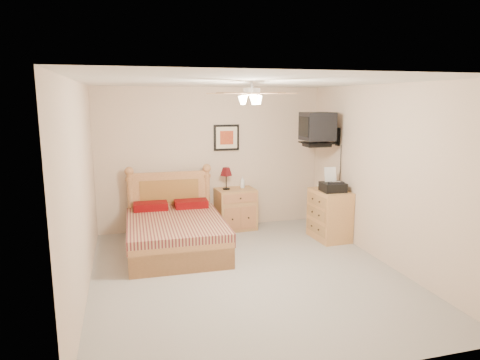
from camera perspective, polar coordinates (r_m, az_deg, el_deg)
The scene contains 17 objects.
floor at distance 5.84m, azimuth 0.87°, elevation -12.39°, with size 4.50×4.50×0.00m, color gray.
ceiling at distance 5.37m, azimuth 0.95°, elevation 12.95°, with size 4.00×4.50×0.04m, color white.
wall_back at distance 7.63m, azimuth -3.81°, elevation 2.86°, with size 4.00×0.04×2.50m, color beige.
wall_front at distance 3.43m, azimuth 11.53°, elevation -7.18°, with size 4.00×0.04×2.50m, color beige.
wall_left at distance 5.28m, azimuth -20.42°, elevation -1.33°, with size 0.04×4.50×2.50m, color beige.
wall_right at distance 6.32m, azimuth 18.62°, elevation 0.67°, with size 0.04×4.50×2.50m, color beige.
bed at distance 6.54m, azimuth -8.64°, elevation -4.41°, with size 1.41×1.85×1.20m, color #A2683C, non-canonical shape.
nightstand at distance 7.65m, azimuth -0.59°, elevation -3.87°, with size 0.67×0.50×0.73m, color #9E783E.
table_lamp at distance 7.51m, azimuth -1.85°, elevation 0.21°, with size 0.21×0.21×0.39m, color #590F13, non-canonical shape.
lotion_bottle at distance 7.63m, azimuth 0.33°, elevation -0.30°, with size 0.08×0.08×0.21m, color white.
framed_picture at distance 7.62m, azimuth -1.82°, elevation 5.67°, with size 0.46×0.04×0.46m, color black.
dresser at distance 7.23m, azimuth 11.86°, elevation -4.56°, with size 0.48×0.70×0.82m, color #B4774B.
fax_machine at distance 7.03m, azimuth 12.31°, elevation 0.01°, with size 0.36×0.38×0.38m, color black, non-canonical shape.
magazine_lower at distance 7.34m, azimuth 10.86°, elevation -0.90°, with size 0.18×0.24×0.02m, color beige.
magazine_upper at distance 7.36m, azimuth 10.78°, elevation -0.69°, with size 0.22×0.30×0.02m, color gray.
wall_tv at distance 7.28m, azimuth 11.35°, elevation 6.73°, with size 0.56×0.46×0.58m, color black, non-canonical shape.
ceiling_fan at distance 5.18m, azimuth 1.58°, elevation 11.48°, with size 1.14×1.14×0.28m, color white, non-canonical shape.
Camera 1 is at (-1.50, -5.15, 2.29)m, focal length 32.00 mm.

